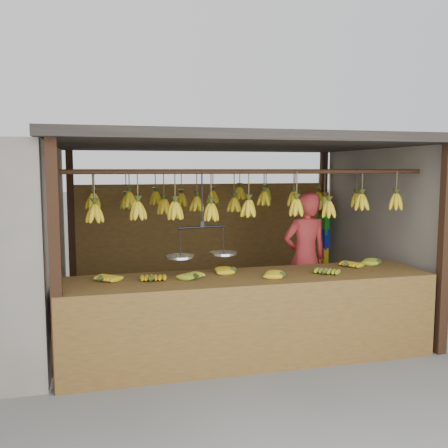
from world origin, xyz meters
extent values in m
plane|color=#5B5B57|center=(0.00, 0.00, 0.00)|extent=(80.00, 80.00, 0.00)
cube|color=black|center=(-2.00, -1.50, 1.15)|extent=(0.10, 0.10, 2.30)
cube|color=black|center=(2.00, -1.50, 1.15)|extent=(0.10, 0.10, 2.30)
cube|color=black|center=(-2.00, 1.50, 1.15)|extent=(0.10, 0.10, 2.30)
cube|color=black|center=(2.00, 1.50, 1.15)|extent=(0.10, 0.10, 2.30)
cube|color=black|center=(0.00, 0.00, 2.35)|extent=(4.30, 3.30, 0.10)
cylinder|color=black|center=(0.00, -1.00, 2.00)|extent=(4.00, 0.05, 0.05)
cylinder|color=black|center=(0.00, 0.00, 2.00)|extent=(4.00, 0.05, 0.05)
cylinder|color=black|center=(0.00, 1.00, 2.00)|extent=(4.00, 0.05, 0.05)
cube|color=brown|center=(0.00, 1.50, 0.90)|extent=(4.00, 0.06, 1.80)
cube|color=brown|center=(-0.08, -1.10, 0.86)|extent=(3.92, 0.87, 0.08)
cube|color=brown|center=(-0.08, -1.54, 0.45)|extent=(3.92, 0.04, 0.90)
cube|color=black|center=(-1.94, -1.49, 0.41)|extent=(0.07, 0.07, 0.82)
cube|color=black|center=(1.78, -1.49, 0.41)|extent=(0.07, 0.07, 0.82)
cube|color=black|center=(-1.94, -0.71, 0.41)|extent=(0.07, 0.07, 0.82)
cube|color=black|center=(1.78, -0.71, 0.41)|extent=(0.07, 0.07, 0.82)
ellipsoid|color=gold|center=(-1.60, -1.05, 0.93)|extent=(0.30, 0.30, 0.06)
ellipsoid|color=gold|center=(-1.11, -1.17, 0.93)|extent=(0.21, 0.26, 0.06)
ellipsoid|color=#92A523|center=(-0.66, -1.16, 0.93)|extent=(0.29, 0.30, 0.06)
ellipsoid|color=gold|center=(-0.21, -0.93, 0.93)|extent=(0.26, 0.21, 0.06)
ellipsoid|color=gold|center=(0.23, -1.29, 0.93)|extent=(0.30, 0.27, 0.06)
ellipsoid|color=#92A523|center=(0.71, -1.29, 0.93)|extent=(0.29, 0.30, 0.06)
ellipsoid|color=gold|center=(1.14, -0.97, 0.93)|extent=(0.30, 0.28, 0.06)
ellipsoid|color=#92A523|center=(1.58, -0.91, 0.93)|extent=(0.30, 0.29, 0.06)
ellipsoid|color=gold|center=(-1.65, -0.96, 1.59)|extent=(0.16, 0.16, 0.28)
ellipsoid|color=gold|center=(-1.23, -1.01, 1.61)|extent=(0.16, 0.16, 0.28)
ellipsoid|color=gold|center=(-0.85, -0.97, 1.60)|extent=(0.16, 0.16, 0.28)
ellipsoid|color=gold|center=(-0.46, -0.96, 1.57)|extent=(0.16, 0.16, 0.28)
ellipsoid|color=gold|center=(-0.05, -0.96, 1.61)|extent=(0.16, 0.16, 0.28)
ellipsoid|color=gold|center=(0.47, -1.03, 1.61)|extent=(0.16, 0.16, 0.28)
ellipsoid|color=gold|center=(0.90, -0.96, 1.58)|extent=(0.16, 0.16, 0.28)
ellipsoid|color=gold|center=(1.30, -0.96, 1.65)|extent=(0.16, 0.16, 0.28)
ellipsoid|color=gold|center=(1.70, -1.03, 1.65)|extent=(0.16, 0.16, 0.28)
ellipsoid|color=gold|center=(-1.67, -0.02, 1.65)|extent=(0.16, 0.16, 0.28)
ellipsoid|color=gold|center=(-1.25, -0.01, 1.66)|extent=(0.16, 0.16, 0.28)
ellipsoid|color=gold|center=(-0.84, -0.01, 1.57)|extent=(0.16, 0.16, 0.28)
ellipsoid|color=gold|center=(-0.43, -0.04, 1.60)|extent=(0.16, 0.16, 0.28)
ellipsoid|color=gold|center=(0.05, -0.04, 1.58)|extent=(0.16, 0.16, 0.28)
ellipsoid|color=gold|center=(0.44, -0.03, 1.65)|extent=(0.16, 0.16, 0.28)
ellipsoid|color=gold|center=(0.85, -0.03, 1.64)|extent=(0.16, 0.16, 0.28)
ellipsoid|color=#92A523|center=(1.32, 0.03, 1.57)|extent=(0.16, 0.16, 0.28)
ellipsoid|color=gold|center=(1.74, -0.05, 1.61)|extent=(0.16, 0.16, 0.28)
ellipsoid|color=gold|center=(-1.67, 0.99, 1.60)|extent=(0.16, 0.16, 0.28)
ellipsoid|color=#92A523|center=(-1.24, 0.95, 1.56)|extent=(0.16, 0.16, 0.28)
ellipsoid|color=gold|center=(-0.83, 0.97, 1.62)|extent=(0.16, 0.16, 0.28)
ellipsoid|color=gold|center=(-0.44, 1.05, 1.58)|extent=(0.16, 0.16, 0.28)
ellipsoid|color=gold|center=(0.02, 1.05, 1.62)|extent=(0.16, 0.16, 0.28)
ellipsoid|color=gold|center=(0.41, 0.98, 1.67)|extent=(0.16, 0.16, 0.28)
ellipsoid|color=#92A523|center=(0.82, 0.99, 1.65)|extent=(0.16, 0.16, 0.28)
ellipsoid|color=gold|center=(1.27, 0.96, 1.61)|extent=(0.16, 0.16, 0.28)
ellipsoid|color=gold|center=(1.70, 1.03, 1.58)|extent=(0.16, 0.16, 0.28)
cylinder|color=black|center=(-0.57, -1.00, 1.71)|extent=(0.02, 0.02, 0.58)
cylinder|color=black|center=(-0.57, -1.00, 1.42)|extent=(0.53, 0.12, 0.02)
cylinder|color=silver|center=(-0.81, -1.05, 1.12)|extent=(0.29, 0.29, 0.02)
cylinder|color=silver|center=(-0.33, -0.95, 1.12)|extent=(0.29, 0.29, 0.02)
imported|color=#BF3333|center=(1.01, -0.06, 0.87)|extent=(0.67, 0.47, 1.73)
cube|color=red|center=(1.94, 1.35, 1.49)|extent=(0.08, 0.26, 0.34)
cube|color=#199926|center=(1.94, 1.35, 1.14)|extent=(0.08, 0.26, 0.34)
cube|color=#1426BF|center=(1.94, 1.35, 0.89)|extent=(0.08, 0.26, 0.34)
cube|color=yellow|center=(1.94, 1.35, 0.58)|extent=(0.08, 0.26, 0.34)
camera|label=1|loc=(-1.63, -6.07, 2.03)|focal=40.00mm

